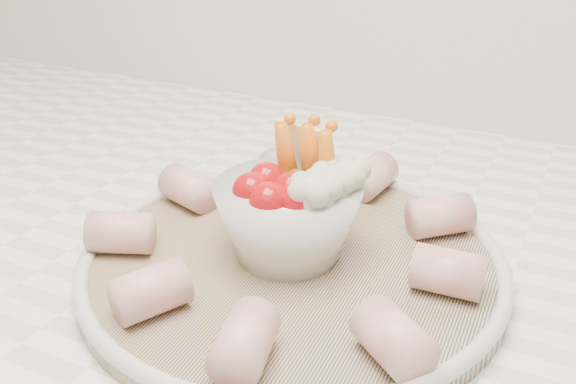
% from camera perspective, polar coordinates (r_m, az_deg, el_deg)
% --- Properties ---
extents(serving_platter, '(0.34, 0.34, 0.02)m').
position_cam_1_polar(serving_platter, '(0.51, 0.40, -6.11)').
color(serving_platter, navy).
rests_on(serving_platter, kitchen_counter).
extents(veggie_bowl, '(0.11, 0.11, 0.10)m').
position_cam_1_polar(veggie_bowl, '(0.49, 0.34, -1.66)').
color(veggie_bowl, silver).
rests_on(veggie_bowl, serving_platter).
extents(cured_meat_rolls, '(0.30, 0.31, 0.03)m').
position_cam_1_polar(cured_meat_rolls, '(0.50, 0.40, -4.09)').
color(cured_meat_rolls, '#BF5761').
rests_on(cured_meat_rolls, serving_platter).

